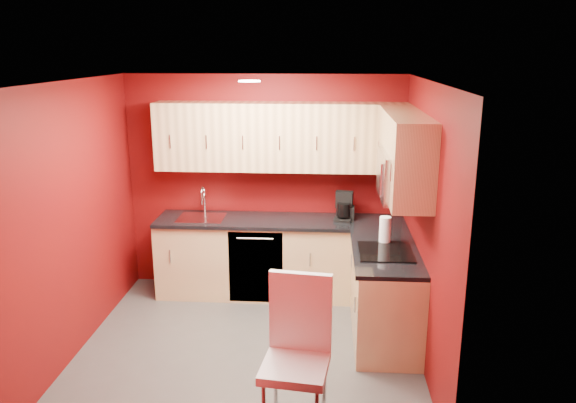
# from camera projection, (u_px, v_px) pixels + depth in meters

# --- Properties ---
(floor) EXTENTS (3.20, 3.20, 0.00)m
(floor) POSITION_uv_depth(u_px,v_px,m) (250.00, 345.00, 5.43)
(floor) COLOR #474442
(floor) RESTS_ON ground
(ceiling) EXTENTS (3.20, 3.20, 0.00)m
(ceiling) POSITION_uv_depth(u_px,v_px,m) (245.00, 81.00, 4.77)
(ceiling) COLOR white
(ceiling) RESTS_ON wall_back
(wall_back) EXTENTS (3.20, 0.00, 3.20)m
(wall_back) POSITION_uv_depth(u_px,v_px,m) (265.00, 183.00, 6.54)
(wall_back) COLOR #630A09
(wall_back) RESTS_ON floor
(wall_front) EXTENTS (3.20, 0.00, 3.20)m
(wall_front) POSITION_uv_depth(u_px,v_px,m) (215.00, 290.00, 3.66)
(wall_front) COLOR #630A09
(wall_front) RESTS_ON floor
(wall_left) EXTENTS (0.00, 3.00, 3.00)m
(wall_left) POSITION_uv_depth(u_px,v_px,m) (77.00, 218.00, 5.21)
(wall_left) COLOR #630A09
(wall_left) RESTS_ON floor
(wall_right) EXTENTS (0.00, 3.00, 3.00)m
(wall_right) POSITION_uv_depth(u_px,v_px,m) (426.00, 225.00, 4.99)
(wall_right) COLOR #630A09
(wall_right) RESTS_ON floor
(base_cabinets_back) EXTENTS (2.80, 0.60, 0.87)m
(base_cabinets_back) POSITION_uv_depth(u_px,v_px,m) (280.00, 258.00, 6.45)
(base_cabinets_back) COLOR #EDD087
(base_cabinets_back) RESTS_ON floor
(base_cabinets_right) EXTENTS (0.60, 1.30, 0.87)m
(base_cabinets_right) POSITION_uv_depth(u_px,v_px,m) (385.00, 296.00, 5.47)
(base_cabinets_right) COLOR #EDD087
(base_cabinets_right) RESTS_ON floor
(countertop_back) EXTENTS (2.80, 0.63, 0.04)m
(countertop_back) POSITION_uv_depth(u_px,v_px,m) (280.00, 221.00, 6.32)
(countertop_back) COLOR black
(countertop_back) RESTS_ON base_cabinets_back
(countertop_right) EXTENTS (0.63, 1.27, 0.04)m
(countertop_right) POSITION_uv_depth(u_px,v_px,m) (385.00, 253.00, 5.33)
(countertop_right) COLOR black
(countertop_right) RESTS_ON base_cabinets_right
(upper_cabinets_back) EXTENTS (2.80, 0.35, 0.75)m
(upper_cabinets_back) POSITION_uv_depth(u_px,v_px,m) (281.00, 137.00, 6.21)
(upper_cabinets_back) COLOR #E0B77F
(upper_cabinets_back) RESTS_ON wall_back
(upper_cabinets_right) EXTENTS (0.35, 1.55, 0.75)m
(upper_cabinets_right) POSITION_uv_depth(u_px,v_px,m) (403.00, 146.00, 5.26)
(upper_cabinets_right) COLOR #E0B77F
(upper_cabinets_right) RESTS_ON wall_right
(microwave) EXTENTS (0.42, 0.76, 0.42)m
(microwave) POSITION_uv_depth(u_px,v_px,m) (402.00, 175.00, 5.09)
(microwave) COLOR silver
(microwave) RESTS_ON upper_cabinets_right
(cooktop) EXTENTS (0.50, 0.55, 0.01)m
(cooktop) POSITION_uv_depth(u_px,v_px,m) (385.00, 252.00, 5.29)
(cooktop) COLOR black
(cooktop) RESTS_ON countertop_right
(sink) EXTENTS (0.52, 0.42, 0.35)m
(sink) POSITION_uv_depth(u_px,v_px,m) (202.00, 214.00, 6.38)
(sink) COLOR silver
(sink) RESTS_ON countertop_back
(dishwasher_front) EXTENTS (0.60, 0.02, 0.82)m
(dishwasher_front) POSITION_uv_depth(u_px,v_px,m) (256.00, 267.00, 6.19)
(dishwasher_front) COLOR black
(dishwasher_front) RESTS_ON base_cabinets_back
(downlight) EXTENTS (0.20, 0.20, 0.01)m
(downlight) POSITION_uv_depth(u_px,v_px,m) (249.00, 81.00, 5.06)
(downlight) COLOR white
(downlight) RESTS_ON ceiling
(coffee_maker) EXTENTS (0.22, 0.28, 0.32)m
(coffee_maker) POSITION_uv_depth(u_px,v_px,m) (343.00, 206.00, 6.26)
(coffee_maker) COLOR black
(coffee_maker) RESTS_ON countertop_back
(napkin_holder) EXTENTS (0.15, 0.15, 0.15)m
(napkin_holder) POSITION_uv_depth(u_px,v_px,m) (348.00, 213.00, 6.30)
(napkin_holder) COLOR black
(napkin_holder) RESTS_ON countertop_back
(paper_towel) EXTENTS (0.19, 0.19, 0.27)m
(paper_towel) POSITION_uv_depth(u_px,v_px,m) (385.00, 230.00, 5.52)
(paper_towel) COLOR white
(paper_towel) RESTS_ON countertop_right
(dining_chair) EXTENTS (0.53, 0.55, 1.17)m
(dining_chair) POSITION_uv_depth(u_px,v_px,m) (295.00, 359.00, 4.08)
(dining_chair) COLOR silver
(dining_chair) RESTS_ON floor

